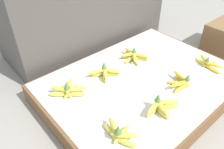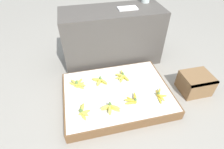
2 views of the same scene
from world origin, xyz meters
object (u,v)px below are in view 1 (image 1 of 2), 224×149
banana_bunch_front_left (119,133)px  banana_bunch_middle_midleft (105,73)px  banana_bunch_middle_left (68,90)px  banana_bunch_front_right (208,64)px  banana_bunch_middle_midright (134,56)px  banana_bunch_front_midright (181,82)px  banana_bunch_front_midleft (161,107)px

banana_bunch_front_left → banana_bunch_middle_midleft: size_ratio=1.11×
banana_bunch_front_left → banana_bunch_middle_left: size_ratio=1.02×
banana_bunch_front_right → banana_bunch_middle_midleft: size_ratio=1.10×
banana_bunch_middle_left → banana_bunch_middle_midright: 0.58m
banana_bunch_front_left → banana_bunch_middle_midleft: (0.26, 0.43, 0.00)m
banana_bunch_front_left → banana_bunch_middle_left: same height
banana_bunch_front_left → banana_bunch_middle_left: 0.44m
banana_bunch_front_midright → banana_bunch_front_right: size_ratio=0.81×
banana_bunch_middle_midleft → banana_bunch_front_right: bearing=-31.9°
banana_bunch_front_midleft → banana_bunch_middle_left: (-0.32, 0.46, -0.00)m
banana_bunch_front_midleft → banana_bunch_front_right: (0.60, 0.05, -0.01)m
banana_bunch_front_midleft → banana_bunch_middle_left: 0.56m
banana_bunch_front_right → banana_bunch_middle_midright: bearing=128.5°
banana_bunch_front_midleft → banana_bunch_middle_midleft: banana_bunch_front_midleft is taller
banana_bunch_front_left → banana_bunch_middle_midright: bearing=38.8°
banana_bunch_middle_left → banana_bunch_middle_midleft: size_ratio=1.09×
banana_bunch_front_midleft → banana_bunch_front_midright: size_ratio=1.26×
banana_bunch_middle_left → banana_bunch_front_midright: bearing=-34.2°
banana_bunch_front_midright → banana_bunch_middle_left: banana_bunch_middle_left is taller
banana_bunch_front_midleft → banana_bunch_middle_midleft: 0.45m
banana_bunch_middle_left → banana_bunch_middle_midright: banana_bunch_middle_left is taller
banana_bunch_middle_midleft → banana_bunch_middle_midright: bearing=4.8°
banana_bunch_front_right → banana_bunch_middle_midleft: banana_bunch_middle_midleft is taller
banana_bunch_front_midright → banana_bunch_middle_midleft: 0.50m
banana_bunch_front_midright → banana_bunch_front_midleft: bearing=-168.3°
banana_bunch_front_midleft → banana_bunch_middle_midleft: bearing=94.4°
banana_bunch_front_left → banana_bunch_front_midleft: banana_bunch_front_left is taller
banana_bunch_front_midleft → banana_bunch_front_midright: 0.28m
banana_bunch_front_midright → banana_bunch_front_right: (0.33, -0.01, -0.00)m
banana_bunch_front_left → banana_bunch_front_midright: 0.58m
banana_bunch_front_midleft → banana_bunch_front_right: 0.61m
banana_bunch_front_midleft → banana_bunch_front_midright: banana_bunch_front_midleft is taller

